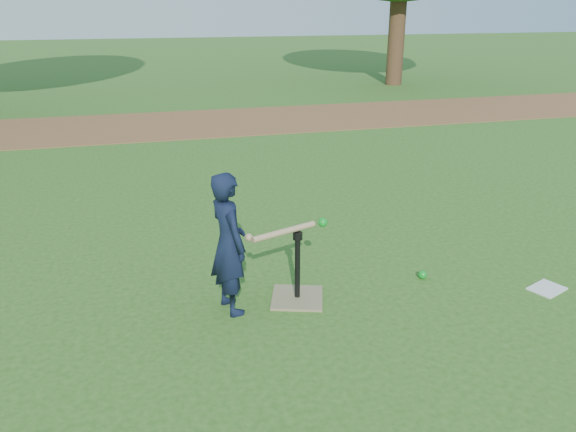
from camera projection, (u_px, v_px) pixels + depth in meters
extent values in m
plane|color=#285116|center=(310.00, 281.00, 5.12)|extent=(80.00, 80.00, 0.00)
cube|color=brown|center=(204.00, 123.00, 11.88)|extent=(24.00, 3.00, 0.01)
imported|color=black|center=(229.00, 244.00, 4.44)|extent=(0.38, 0.49, 1.18)
sphere|color=#0C861E|center=(423.00, 275.00, 5.14)|extent=(0.08, 0.08, 0.08)
cube|color=silver|center=(547.00, 289.00, 4.96)|extent=(0.36, 0.33, 0.01)
cube|color=#7C714F|center=(297.00, 298.00, 4.80)|extent=(0.54, 0.54, 0.02)
cylinder|color=black|center=(297.00, 267.00, 4.70)|extent=(0.05, 0.05, 0.55)
cylinder|color=black|center=(298.00, 236.00, 4.60)|extent=(0.08, 0.08, 0.06)
cylinder|color=tan|center=(284.00, 232.00, 4.53)|extent=(0.58, 0.25, 0.05)
sphere|color=tan|center=(249.00, 237.00, 4.42)|extent=(0.06, 0.06, 0.06)
sphere|color=#0C861E|center=(323.00, 222.00, 4.64)|extent=(0.08, 0.08, 0.08)
cylinder|color=#382316|center=(397.00, 27.00, 16.94)|extent=(0.50, 0.50, 3.42)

